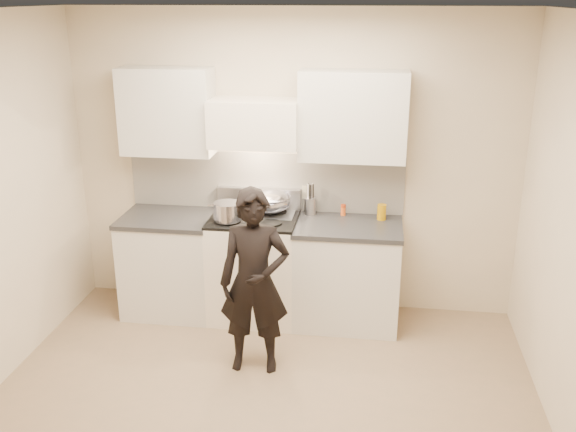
{
  "coord_description": "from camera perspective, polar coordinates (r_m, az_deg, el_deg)",
  "views": [
    {
      "loc": [
        0.73,
        -3.77,
        2.8
      ],
      "look_at": [
        0.06,
        1.05,
        1.1
      ],
      "focal_mm": 40.0,
      "sensor_mm": 36.0,
      "label": 1
    }
  ],
  "objects": [
    {
      "name": "room_shell",
      "position": [
        4.38,
        -2.71,
        3.3
      ],
      "size": [
        4.04,
        3.54,
        2.7
      ],
      "color": "beige",
      "rests_on": "ground"
    },
    {
      "name": "utensil_crock",
      "position": [
        5.73,
        1.98,
        0.99
      ],
      "size": [
        0.11,
        0.11,
        0.28
      ],
      "color": "#B4B3BA",
      "rests_on": "counter_right"
    },
    {
      "name": "counter_left",
      "position": [
        5.98,
        -10.37,
        -4.14
      ],
      "size": [
        0.82,
        0.67,
        0.92
      ],
      "color": "beige",
      "rests_on": "ground"
    },
    {
      "name": "stove",
      "position": [
        5.78,
        -2.98,
        -4.5
      ],
      "size": [
        0.76,
        0.65,
        0.96
      ],
      "color": "silver",
      "rests_on": "ground"
    },
    {
      "name": "counter_right",
      "position": [
        5.7,
        5.27,
        -5.08
      ],
      "size": [
        0.92,
        0.67,
        0.92
      ],
      "color": "beige",
      "rests_on": "ground"
    },
    {
      "name": "spice_jar",
      "position": [
        5.73,
        4.93,
        0.55
      ],
      "size": [
        0.04,
        0.04,
        0.1
      ],
      "color": "#DD5B1D",
      "rests_on": "counter_right"
    },
    {
      "name": "ground_plane",
      "position": [
        4.75,
        -2.54,
        -16.89
      ],
      "size": [
        4.0,
        4.0,
        0.0
      ],
      "primitive_type": "plane",
      "color": "#856A4E"
    },
    {
      "name": "oil_glass",
      "position": [
        5.65,
        8.33,
        0.35
      ],
      "size": [
        0.08,
        0.08,
        0.14
      ],
      "color": "#B57D04",
      "rests_on": "counter_right"
    },
    {
      "name": "wok",
      "position": [
        5.65,
        -1.64,
        1.34
      ],
      "size": [
        0.39,
        0.48,
        0.31
      ],
      "color": "silver",
      "rests_on": "stove"
    },
    {
      "name": "person",
      "position": [
        4.88,
        -3.0,
        -5.88
      ],
      "size": [
        0.56,
        0.39,
        1.46
      ],
      "primitive_type": "imported",
      "rotation": [
        0.0,
        0.0,
        0.07
      ],
      "color": "black",
      "rests_on": "ground"
    },
    {
      "name": "stock_pot",
      "position": [
        5.49,
        -5.42,
        0.41
      ],
      "size": [
        0.33,
        0.27,
        0.16
      ],
      "color": "silver",
      "rests_on": "stove"
    }
  ]
}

